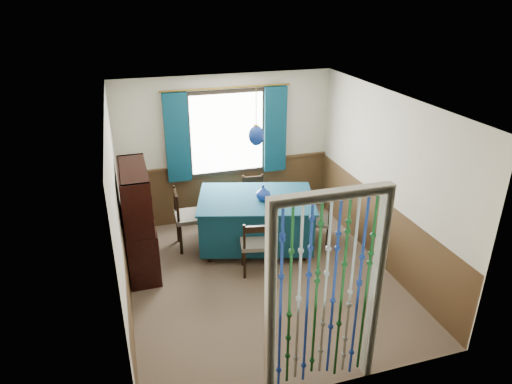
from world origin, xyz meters
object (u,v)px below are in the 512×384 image
object	(u,v)px
chair_right	(321,221)
vase_table	(263,193)
chair_far	(255,199)
sideboard	(140,234)
chair_left	(188,217)
bowl_shelf	(141,206)
chair_near	(256,244)
dining_table	(256,219)
vase_sideboard	(140,204)
pendant_lamp	(256,135)

from	to	relation	value
chair_right	vase_table	size ratio (longest dim) A/B	3.82
chair_far	sideboard	distance (m)	2.14
chair_left	bowl_shelf	distance (m)	1.07
chair_near	chair_right	world-z (taller)	chair_near
chair_left	bowl_shelf	size ratio (longest dim) A/B	4.87
dining_table	bowl_shelf	xyz separation A→B (m)	(-1.69, -0.30, 0.60)
chair_far	vase_table	bearing A→B (deg)	86.82
sideboard	vase_sideboard	bearing A→B (deg)	77.74
sideboard	vase_sideboard	distance (m)	0.44
pendant_lamp	vase_sideboard	xyz separation A→B (m)	(-1.69, 0.20, -0.94)
chair_far	sideboard	size ratio (longest dim) A/B	0.54
bowl_shelf	chair_right	bearing A→B (deg)	0.50
bowl_shelf	vase_sideboard	size ratio (longest dim) A/B	1.00
chair_near	chair_right	xyz separation A→B (m)	(1.18, 0.42, -0.02)
chair_near	sideboard	size ratio (longest dim) A/B	0.55
bowl_shelf	chair_left	bearing A→B (deg)	40.52
chair_near	vase_sideboard	world-z (taller)	vase_sideboard
chair_left	sideboard	distance (m)	0.85
chair_right	vase_sideboard	bearing A→B (deg)	107.75
vase_table	chair_far	bearing A→B (deg)	81.83
chair_near	bowl_shelf	distance (m)	1.65
chair_near	chair_right	bearing A→B (deg)	30.31
dining_table	vase_table	distance (m)	0.48
vase_table	chair_near	bearing A→B (deg)	-116.04
chair_near	chair_left	world-z (taller)	chair_left
chair_near	chair_right	distance (m)	1.25
vase_table	bowl_shelf	world-z (taller)	bowl_shelf
pendant_lamp	vase_sideboard	bearing A→B (deg)	173.38
vase_table	vase_sideboard	distance (m)	1.80
chair_near	chair_left	size ratio (longest dim) A/B	0.88
sideboard	chair_right	bearing A→B (deg)	-4.38
sideboard	vase_sideboard	size ratio (longest dim) A/B	7.72
chair_left	chair_near	bearing A→B (deg)	40.04
pendant_lamp	sideboard	bearing A→B (deg)	-177.10
vase_table	pendant_lamp	bearing A→B (deg)	131.26
chair_far	bowl_shelf	xyz separation A→B (m)	(-1.90, -1.06, 0.64)
chair_near	chair_far	world-z (taller)	chair_near
sideboard	bowl_shelf	size ratio (longest dim) A/B	7.75
pendant_lamp	vase_table	distance (m)	0.88
sideboard	chair_far	bearing A→B (deg)	23.12
chair_far	vase_table	distance (m)	1.00
chair_near	pendant_lamp	size ratio (longest dim) A/B	1.02
chair_near	vase_table	distance (m)	0.83
chair_left	bowl_shelf	world-z (taller)	bowl_shelf
chair_far	chair_near	bearing A→B (deg)	79.01
chair_left	sideboard	xyz separation A→B (m)	(-0.75, -0.38, 0.03)
chair_near	pendant_lamp	xyz separation A→B (m)	(0.22, 0.70, 1.36)
chair_far	sideboard	bearing A→B (deg)	28.56
chair_far	sideboard	xyz separation A→B (m)	(-1.96, -0.85, 0.10)
pendant_lamp	chair_left	bearing A→B (deg)	163.59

